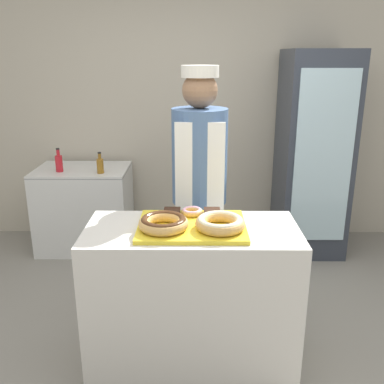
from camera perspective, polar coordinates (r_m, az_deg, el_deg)
name	(u,v)px	position (r m, az deg, el deg)	size (l,w,h in m)	color
ground_plane	(192,364)	(2.87, -0.01, -22.01)	(14.00, 14.00, 0.00)	gray
wall_back	(193,106)	(4.36, 0.17, 11.40)	(8.00, 0.06, 2.70)	#BCB29E
display_counter	(192,300)	(2.60, -0.01, -14.22)	(1.20, 0.56, 0.92)	beige
serving_tray	(192,226)	(2.38, -0.02, -4.59)	(0.60, 0.46, 0.02)	yellow
donut_chocolate_glaze	(164,222)	(2.31, -3.82, -4.07)	(0.27, 0.27, 0.07)	tan
donut_light_glaze	(220,223)	(2.31, 3.77, -4.08)	(0.27, 0.27, 0.07)	tan
donut_mini_center	(192,211)	(2.51, 0.01, -2.59)	(0.13, 0.13, 0.04)	tan
brownie_back_left	(172,212)	(2.52, -2.67, -2.67)	(0.10, 0.10, 0.03)	black
brownie_back_right	(212,212)	(2.52, 2.69, -2.68)	(0.10, 0.10, 0.03)	black
baker_person	(199,190)	(2.97, 0.99, 0.30)	(0.38, 0.38, 1.77)	#4C4C51
beverage_fridge	(313,155)	(4.18, 15.79, 4.82)	(0.61, 0.69, 1.89)	#333842
chest_freezer	(85,208)	(4.33, -14.09, -2.05)	(0.87, 0.62, 0.81)	silver
bottle_amber	(100,165)	(3.98, -12.15, 3.53)	(0.06, 0.06, 0.20)	#99661E
bottle_red	(59,163)	(4.13, -17.32, 3.76)	(0.07, 0.07, 0.22)	red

